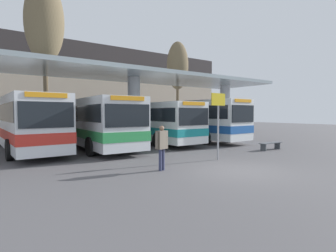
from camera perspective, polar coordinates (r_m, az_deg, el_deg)
name	(u,v)px	position (r m, az deg, el deg)	size (l,w,h in m)	color
ground_plane	(238,170)	(11.11, 15.05, -9.31)	(100.00, 100.00, 0.00)	#565456
townhouse_backdrop	(78,80)	(30.83, -19.08, 9.39)	(40.00, 0.58, 10.20)	tan
station_canopy	(134,84)	(18.22, -7.44, 8.99)	(22.83, 5.93, 5.01)	silver
transit_bus_left_bay	(24,121)	(18.76, -28.78, 0.96)	(3.15, 12.28, 3.26)	silver
transit_bus_center_bay	(94,121)	(18.12, -15.80, 1.03)	(3.00, 10.75, 3.20)	silver
transit_bus_right_bay	(148,121)	(20.81, -4.41, 1.15)	(2.99, 11.12, 3.06)	white
transit_bus_far_right_bay	(185,118)	(23.02, 3.66, 1.66)	(3.22, 12.42, 3.32)	white
waiting_bench_near_pillar	(271,144)	(17.78, 21.43, -3.75)	(1.85, 0.44, 0.46)	#4C5156
info_sign_platform	(218,113)	(13.14, 10.87, 2.82)	(0.90, 0.09, 3.29)	gray
pedestrian_waiting	(162,143)	(10.55, -1.39, -3.76)	(0.67, 0.37, 1.82)	#333856
poplar_tree_behind_left	(44,23)	(22.23, -25.32, 19.65)	(2.72, 2.72, 11.96)	brown
poplar_tree_behind_right	(178,66)	(27.92, 2.10, 12.84)	(2.24, 2.24, 9.73)	brown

